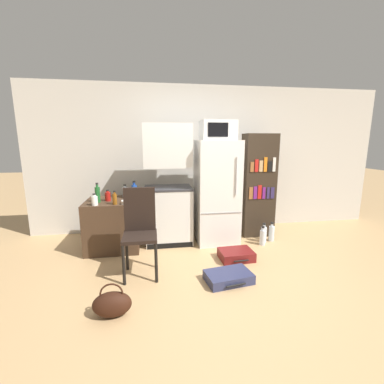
{
  "coord_description": "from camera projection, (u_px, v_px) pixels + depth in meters",
  "views": [
    {
      "loc": [
        -0.88,
        -2.64,
        1.61
      ],
      "look_at": [
        -0.34,
        0.85,
        0.91
      ],
      "focal_mm": 24.0,
      "sensor_mm": 36.0,
      "label": 1
    }
  ],
  "objects": [
    {
      "name": "bottle_ketchup_red",
      "position": [
        108.0,
        196.0,
        3.79
      ],
      "size": [
        0.08,
        0.08,
        0.17
      ],
      "color": "#AD1914",
      "rests_on": "side_table"
    },
    {
      "name": "bowl",
      "position": [
        128.0,
        202.0,
        3.62
      ],
      "size": [
        0.18,
        0.18,
        0.05
      ],
      "color": "silver",
      "rests_on": "side_table"
    },
    {
      "name": "bottle_clear_short",
      "position": [
        125.0,
        191.0,
        4.09
      ],
      "size": [
        0.08,
        0.08,
        0.19
      ],
      "color": "silver",
      "rests_on": "side_table"
    },
    {
      "name": "bookshelf",
      "position": [
        258.0,
        186.0,
        4.37
      ],
      "size": [
        0.54,
        0.32,
        1.74
      ],
      "color": "#2D2319",
      "rests_on": "ground_plane"
    },
    {
      "name": "bottle_green_tall",
      "position": [
        98.0,
        194.0,
        3.69
      ],
      "size": [
        0.07,
        0.07,
        0.28
      ],
      "color": "#1E6028",
      "rests_on": "side_table"
    },
    {
      "name": "handbag",
      "position": [
        112.0,
        304.0,
        2.39
      ],
      "size": [
        0.36,
        0.2,
        0.33
      ],
      "color": "#33190F",
      "rests_on": "ground_plane"
    },
    {
      "name": "suitcase_large_flat",
      "position": [
        229.0,
        277.0,
        2.99
      ],
      "size": [
        0.57,
        0.42,
        0.11
      ],
      "rotation": [
        0.0,
        0.0,
        0.16
      ],
      "color": "navy",
      "rests_on": "ground_plane"
    },
    {
      "name": "bottle_blue_soda",
      "position": [
        134.0,
        192.0,
        3.86
      ],
      "size": [
        0.08,
        0.08,
        0.29
      ],
      "color": "#1E47A3",
      "rests_on": "side_table"
    },
    {
      "name": "bottle_amber_beer",
      "position": [
        115.0,
        199.0,
        3.57
      ],
      "size": [
        0.06,
        0.06,
        0.19
      ],
      "color": "brown",
      "rests_on": "side_table"
    },
    {
      "name": "water_bottle_middle",
      "position": [
        271.0,
        233.0,
        4.21
      ],
      "size": [
        0.09,
        0.09,
        0.32
      ],
      "color": "silver",
      "rests_on": "ground_plane"
    },
    {
      "name": "refrigerator",
      "position": [
        217.0,
        192.0,
        4.11
      ],
      "size": [
        0.65,
        0.66,
        1.63
      ],
      "color": "white",
      "rests_on": "ground_plane"
    },
    {
      "name": "chair",
      "position": [
        140.0,
        224.0,
        3.11
      ],
      "size": [
        0.4,
        0.41,
        1.06
      ],
      "rotation": [
        0.0,
        0.0,
        -0.01
      ],
      "color": "black",
      "rests_on": "ground_plane"
    },
    {
      "name": "bottle_milk_white",
      "position": [
        95.0,
        200.0,
        3.52
      ],
      "size": [
        0.08,
        0.08,
        0.16
      ],
      "color": "white",
      "rests_on": "side_table"
    },
    {
      "name": "suitcase_small_flat",
      "position": [
        236.0,
        255.0,
        3.56
      ],
      "size": [
        0.47,
        0.38,
        0.13
      ],
      "rotation": [
        0.0,
        0.0,
        0.04
      ],
      "color": "maroon",
      "rests_on": "ground_plane"
    },
    {
      "name": "ground_plane",
      "position": [
        231.0,
        281.0,
        3.01
      ],
      "size": [
        24.0,
        24.0,
        0.0
      ],
      "primitive_type": "plane",
      "color": "tan"
    },
    {
      "name": "microwave",
      "position": [
        218.0,
        130.0,
        3.92
      ],
      "size": [
        0.52,
        0.41,
        0.3
      ],
      "color": "silver",
      "rests_on": "refrigerator"
    },
    {
      "name": "water_bottle_back",
      "position": [
        263.0,
        237.0,
        4.04
      ],
      "size": [
        0.09,
        0.09,
        0.31
      ],
      "color": "silver",
      "rests_on": "ground_plane"
    },
    {
      "name": "kitchen_hutch",
      "position": [
        168.0,
        190.0,
        4.03
      ],
      "size": [
        0.74,
        0.55,
        1.87
      ],
      "color": "silver",
      "rests_on": "ground_plane"
    },
    {
      "name": "water_bottle_front",
      "position": [
        264.0,
        234.0,
        4.16
      ],
      "size": [
        0.09,
        0.09,
        0.32
      ],
      "color": "silver",
      "rests_on": "ground_plane"
    },
    {
      "name": "wall_back",
      "position": [
        211.0,
        159.0,
        4.72
      ],
      "size": [
        6.4,
        0.1,
        2.58
      ],
      "color": "beige",
      "rests_on": "ground_plane"
    },
    {
      "name": "side_table",
      "position": [
        113.0,
        224.0,
        3.91
      ],
      "size": [
        0.77,
        0.72,
        0.75
      ],
      "color": "#422D1E",
      "rests_on": "ground_plane"
    }
  ]
}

